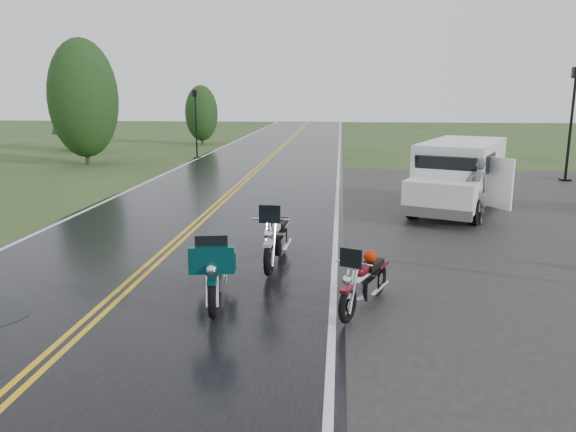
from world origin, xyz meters
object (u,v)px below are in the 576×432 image
Objects in this scene: motorcycle_silver at (269,245)px; lamp_post_far_right at (571,125)px; motorcycle_red at (348,291)px; person_at_van at (476,193)px; van_white at (414,182)px; lamp_post_far_left at (196,124)px; motorcycle_teal at (212,282)px.

motorcycle_silver is 0.50× the size of lamp_post_far_right.
motorcycle_red is 7.90m from person_at_van.
lamp_post_far_left reaches higher than van_white.
lamp_post_far_right is at bearing -144.51° from person_at_van.
motorcycle_red is at bearing -69.96° from lamp_post_far_left.
lamp_post_far_left is 0.81× the size of lamp_post_far_right.
motorcycle_silver is at bearing 23.60° from person_at_van.
motorcycle_teal is 19.04m from lamp_post_far_right.
van_white is 1.68m from person_at_van.
motorcycle_red is 0.53× the size of lamp_post_far_left.
lamp_post_far_right reaches higher than motorcycle_red.
lamp_post_far_left is (-7.93, 21.74, 1.27)m from motorcycle_red.
motorcycle_red is 0.36× the size of van_white.
motorcycle_red is 2.61m from motorcycle_silver.
motorcycle_silver is 7.02m from person_at_van.
person_at_van is at bearing 47.48° from motorcycle_silver.
person_at_van reaches higher than motorcycle_teal.
motorcycle_teal is at bearing -75.02° from lamp_post_far_left.
lamp_post_far_left is (-9.86, 14.08, 0.77)m from van_white.
lamp_post_far_left is (-6.44, 19.61, 1.17)m from motorcycle_silver.
lamp_post_far_left reaches higher than motorcycle_silver.
person_at_van is at bearing -52.08° from lamp_post_far_left.
motorcycle_red is 1.07× the size of person_at_van.
lamp_post_far_right reaches higher than lamp_post_far_left.
lamp_post_far_right is (16.91, -6.36, 0.43)m from lamp_post_far_left.
motorcycle_teal is (-2.11, -0.01, 0.09)m from motorcycle_red.
motorcycle_teal is 9.04m from person_at_van.
motorcycle_red is at bearing -120.26° from lamp_post_far_right.
person_at_van is (4.99, 4.94, 0.23)m from motorcycle_silver.
motorcycle_silver reaches higher than motorcycle_red.
lamp_post_far_right is at bearing 70.48° from van_white.
person_at_van is 0.40× the size of lamp_post_far_right.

